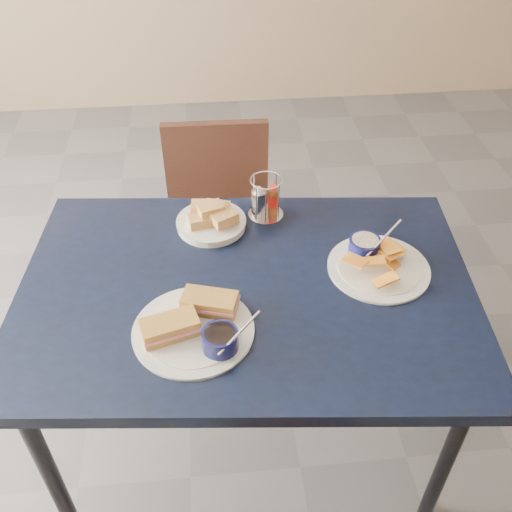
{
  "coord_description": "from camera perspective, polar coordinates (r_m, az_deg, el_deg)",
  "views": [
    {
      "loc": [
        -0.25,
        -1.29,
        1.83
      ],
      "look_at": [
        -0.13,
        -0.13,
        0.82
      ],
      "focal_mm": 40.0,
      "sensor_mm": 36.0,
      "label": 1
    }
  ],
  "objects": [
    {
      "name": "ground",
      "position": [
        2.26,
        3.16,
        -13.39
      ],
      "size": [
        6.0,
        6.0,
        0.0
      ],
      "primitive_type": "plane",
      "color": "#525257",
      "rests_on": "ground"
    },
    {
      "name": "bread_basket",
      "position": [
        1.75,
        -4.49,
        3.68
      ],
      "size": [
        0.21,
        0.21,
        0.08
      ],
      "color": "white",
      "rests_on": "dining_table"
    },
    {
      "name": "plantain_plate",
      "position": [
        1.64,
        11.76,
        -0.38
      ],
      "size": [
        0.29,
        0.29,
        0.12
      ],
      "color": "white",
      "rests_on": "dining_table"
    },
    {
      "name": "sandwich_plate",
      "position": [
        1.43,
        -5.95,
        -6.87
      ],
      "size": [
        0.32,
        0.31,
        0.12
      ],
      "color": "white",
      "rests_on": "dining_table"
    },
    {
      "name": "dining_table",
      "position": [
        1.6,
        -0.93,
        -4.62
      ],
      "size": [
        1.32,
        0.94,
        0.75
      ],
      "color": "black",
      "rests_on": "ground"
    },
    {
      "name": "condiment_caddy",
      "position": [
        1.77,
        0.86,
        5.58
      ],
      "size": [
        0.11,
        0.11,
        0.14
      ],
      "color": "silver",
      "rests_on": "dining_table"
    },
    {
      "name": "chair_far",
      "position": [
        2.25,
        -3.74,
        3.94
      ],
      "size": [
        0.4,
        0.38,
        0.84
      ],
      "color": "black",
      "rests_on": "ground"
    }
  ]
}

